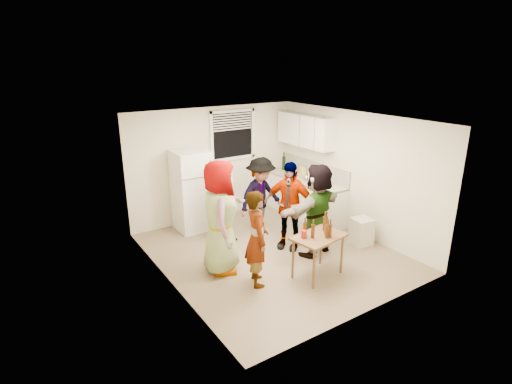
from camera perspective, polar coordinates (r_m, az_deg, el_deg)
room at (r=7.60m, az=2.40°, el=-8.65°), size 4.00×4.50×2.50m
window at (r=9.02m, az=-3.34°, el=8.13°), size 1.12×0.10×1.06m
refrigerator at (r=8.45m, az=-9.15°, el=0.21°), size 0.70×0.70×1.70m
counter_lower at (r=9.23m, az=6.88°, el=-0.85°), size 0.60×2.20×0.86m
countertop at (r=9.10m, az=6.99°, el=1.83°), size 0.64×2.22×0.04m
backsplash at (r=9.22m, az=8.39°, el=3.29°), size 0.03×2.20×0.36m
upper_cabinets at (r=9.09m, az=7.07°, el=8.74°), size 0.34×1.60×0.70m
kettle at (r=8.97m, az=7.27°, el=1.71°), size 0.22×0.19×0.18m
paper_towel at (r=8.76m, az=8.75°, el=1.24°), size 0.13×0.13×0.28m
wine_bottle at (r=9.77m, az=3.96°, el=3.21°), size 0.08×0.08×0.33m
beer_bottle_counter at (r=8.53m, az=9.47°, el=0.73°), size 0.06×0.06×0.24m
blue_cup at (r=8.59m, az=8.52°, el=0.90°), size 0.09×0.09×0.12m
picture_frame at (r=9.45m, az=6.73°, el=3.11°), size 0.02×0.19×0.16m
trash_bin at (r=8.10m, az=14.84°, el=-5.54°), size 0.41×0.41×0.53m
serving_table at (r=6.94m, az=8.66°, el=-11.67°), size 0.94×0.71×0.73m
beer_bottle_table at (r=6.82m, az=9.74°, el=-5.45°), size 0.06×0.06×0.25m
red_cup at (r=6.51m, az=6.83°, el=-6.48°), size 0.09×0.09×0.13m
guest_grey at (r=7.06m, az=-4.91°, el=-10.96°), size 2.17×1.71×0.62m
guest_stripe at (r=6.67m, az=0.13°, el=-12.78°), size 1.68×1.10×0.38m
guest_back_left at (r=8.07m, az=-4.20°, el=-7.00°), size 1.19×1.71×0.59m
guest_back_right at (r=8.41m, az=0.65°, el=-5.84°), size 1.28×1.76×0.60m
guest_black at (r=7.84m, az=4.57°, el=-7.81°), size 1.97×1.77×0.42m
guest_orange at (r=7.67m, az=8.40°, el=-8.56°), size 1.94×2.04×0.51m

